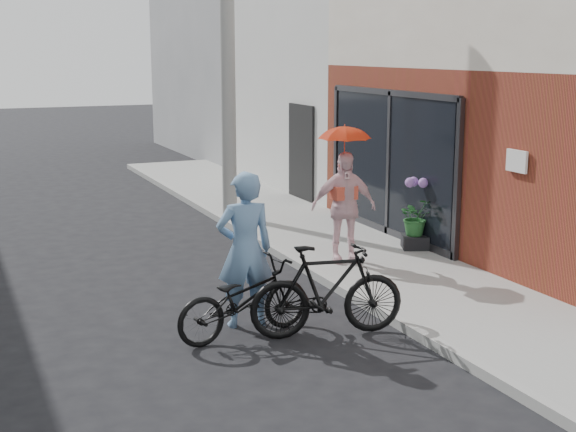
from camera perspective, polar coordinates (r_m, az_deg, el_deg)
ground at (r=9.87m, az=1.68°, el=-7.78°), size 80.00×80.00×0.00m
sidewalk at (r=12.48m, az=6.46°, el=-3.36°), size 2.20×24.00×0.12m
curb at (r=11.96m, az=1.63°, el=-3.96°), size 0.12×24.00×0.12m
plaster_building at (r=20.69m, az=9.23°, el=12.18°), size 8.00×6.00×7.00m
east_building_far at (r=26.84m, az=0.92°, el=12.20°), size 8.00×8.00×7.00m
utility_pole at (r=15.27m, az=-4.34°, el=12.49°), size 0.28×0.28×7.00m
officer at (r=9.61m, az=-3.09°, el=-2.40°), size 0.74×0.52×1.90m
bike_left at (r=9.37m, az=-3.15°, el=-5.93°), size 1.82×0.92×0.91m
bike_right at (r=9.37m, az=2.81°, el=-5.32°), size 1.90×0.85×1.10m
kimono_woman at (r=12.14m, az=3.97°, el=0.64°), size 1.06×0.64×1.69m
parasol at (r=11.97m, az=4.05°, el=6.16°), size 0.75×0.75×0.66m
planter at (r=13.22m, az=9.02°, el=-1.82°), size 0.54×0.54×0.22m
potted_plant at (r=13.12m, az=9.08°, el=-0.05°), size 0.56×0.48×0.62m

